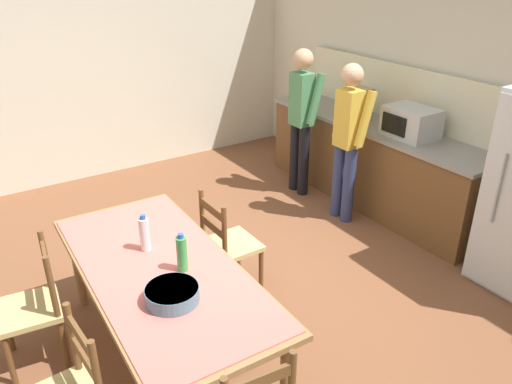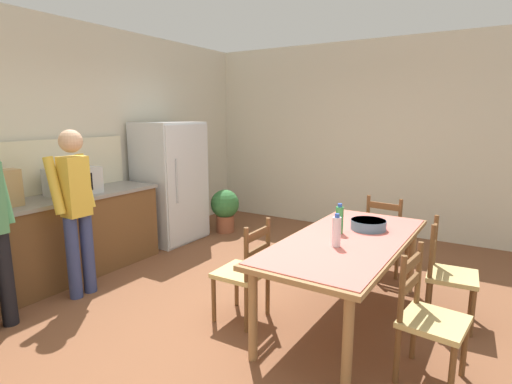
# 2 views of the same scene
# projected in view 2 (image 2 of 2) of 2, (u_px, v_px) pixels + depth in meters

# --- Properties ---
(ground_plane) EXTENTS (8.32, 8.32, 0.00)m
(ground_plane) POSITION_uv_depth(u_px,v_px,m) (255.00, 311.00, 3.71)
(ground_plane) COLOR brown
(wall_back) EXTENTS (6.52, 0.12, 2.90)m
(wall_back) POSITION_uv_depth(u_px,v_px,m) (67.00, 144.00, 4.80)
(wall_back) COLOR beige
(wall_back) RESTS_ON ground
(wall_right) EXTENTS (0.12, 5.20, 2.90)m
(wall_right) POSITION_uv_depth(u_px,v_px,m) (366.00, 138.00, 6.16)
(wall_right) COLOR beige
(wall_right) RESTS_ON ground
(kitchen_counter) EXTENTS (2.90, 0.66, 0.93)m
(kitchen_counter) POSITION_uv_depth(u_px,v_px,m) (35.00, 245.00, 4.14)
(kitchen_counter) COLOR brown
(kitchen_counter) RESTS_ON ground
(counter_splashback) EXTENTS (2.86, 0.03, 0.60)m
(counter_splashback) POSITION_uv_depth(u_px,v_px,m) (10.00, 171.00, 4.16)
(counter_splashback) COLOR beige
(counter_splashback) RESTS_ON kitchen_counter
(refrigerator) EXTENTS (0.88, 0.73, 1.70)m
(refrigerator) POSITION_uv_depth(u_px,v_px,m) (171.00, 182.00, 5.71)
(refrigerator) COLOR silver
(refrigerator) RESTS_ON ground
(microwave) EXTENTS (0.50, 0.39, 0.30)m
(microwave) POSITION_uv_depth(u_px,v_px,m) (73.00, 181.00, 4.42)
(microwave) COLOR #B2B7BC
(microwave) RESTS_ON kitchen_counter
(paper_bag) EXTENTS (0.24, 0.16, 0.36)m
(paper_bag) POSITION_uv_depth(u_px,v_px,m) (6.00, 188.00, 3.81)
(paper_bag) COLOR tan
(paper_bag) RESTS_ON kitchen_counter
(dining_table) EXTENTS (2.08, 0.96, 0.76)m
(dining_table) POSITION_uv_depth(u_px,v_px,m) (347.00, 246.00, 3.43)
(dining_table) COLOR olive
(dining_table) RESTS_ON ground
(bottle_near_centre) EXTENTS (0.07, 0.07, 0.27)m
(bottle_near_centre) POSITION_uv_depth(u_px,v_px,m) (336.00, 231.00, 3.18)
(bottle_near_centre) COLOR silver
(bottle_near_centre) RESTS_ON dining_table
(bottle_off_centre) EXTENTS (0.07, 0.07, 0.27)m
(bottle_off_centre) POSITION_uv_depth(u_px,v_px,m) (339.00, 220.00, 3.54)
(bottle_off_centre) COLOR green
(bottle_off_centre) RESTS_ON dining_table
(serving_bowl) EXTENTS (0.32, 0.32, 0.09)m
(serving_bowl) POSITION_uv_depth(u_px,v_px,m) (368.00, 224.00, 3.67)
(serving_bowl) COLOR slate
(serving_bowl) RESTS_ON dining_table
(chair_side_far_left) EXTENTS (0.42, 0.40, 0.91)m
(chair_side_far_left) POSITION_uv_depth(u_px,v_px,m) (245.00, 272.00, 3.50)
(chair_side_far_left) COLOR brown
(chair_side_far_left) RESTS_ON ground
(chair_side_near_left) EXTENTS (0.46, 0.45, 0.91)m
(chair_side_near_left) POSITION_uv_depth(u_px,v_px,m) (428.00, 318.00, 2.70)
(chair_side_near_left) COLOR brown
(chair_side_near_left) RESTS_ON ground
(chair_head_end) EXTENTS (0.44, 0.46, 0.91)m
(chair_head_end) POSITION_uv_depth(u_px,v_px,m) (386.00, 235.00, 4.57)
(chair_head_end) COLOR brown
(chair_head_end) RESTS_ON ground
(chair_side_near_right) EXTENTS (0.45, 0.43, 0.91)m
(chair_side_near_right) POSITION_uv_depth(u_px,v_px,m) (448.00, 274.00, 3.46)
(chair_side_near_right) COLOR brown
(chair_side_near_right) RESTS_ON ground
(person_at_counter) EXTENTS (0.42, 0.29, 1.66)m
(person_at_counter) POSITION_uv_depth(u_px,v_px,m) (76.00, 205.00, 3.89)
(person_at_counter) COLOR navy
(person_at_counter) RESTS_ON ground
(potted_plant) EXTENTS (0.44, 0.44, 0.67)m
(potted_plant) POSITION_uv_depth(u_px,v_px,m) (225.00, 208.00, 6.18)
(potted_plant) COLOR brown
(potted_plant) RESTS_ON ground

